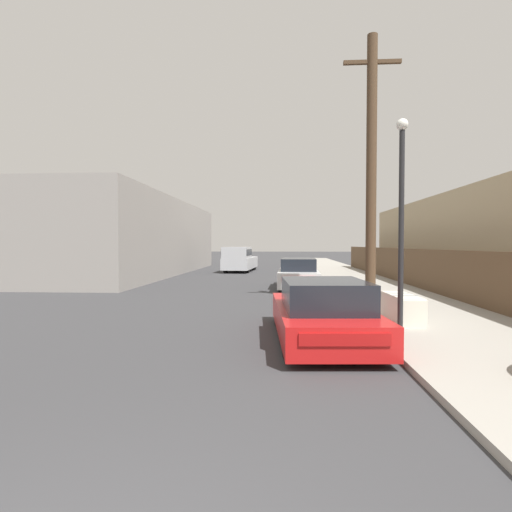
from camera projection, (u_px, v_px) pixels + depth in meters
The scene contains 11 objects.
sidewalk_curb at pixel (348, 276), 24.88m from camera, with size 4.20×63.00×0.12m, color #9E998E.
discarded_fridge at pixel (402, 308), 9.98m from camera, with size 0.68×1.72×0.70m.
parked_sports_car_red at pixel (322, 313), 8.50m from camera, with size 2.18×4.67×1.32m.
car_parked_mid at pixel (298, 274), 18.67m from camera, with size 1.95×4.59×1.40m.
pickup_truck at pixel (239, 259), 29.92m from camera, with size 2.29×5.79×1.85m.
utility_pole at pixel (371, 168), 12.66m from camera, with size 1.80×0.32×8.54m.
street_lamp at pixel (401, 208), 8.87m from camera, with size 0.26×0.26×4.72m.
wooden_fence at pixel (419, 268), 17.77m from camera, with size 0.08×34.16×1.73m, color brown.
building_left_block at pixel (134, 238), 28.09m from camera, with size 7.00×22.27×5.06m, color gray.
building_right_house at pixel (484, 240), 21.52m from camera, with size 6.00×21.36×4.60m, color tan.
pedestrian at pixel (370, 268), 18.13m from camera, with size 0.34×0.34×1.68m.
Camera 1 is at (1.15, -1.65, 2.06)m, focal length 28.00 mm.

